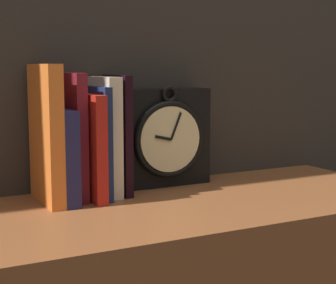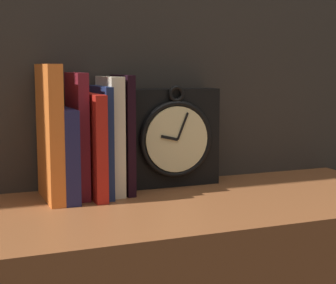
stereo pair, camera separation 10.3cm
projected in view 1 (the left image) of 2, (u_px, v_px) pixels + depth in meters
name	position (u px, v px, depth m)	size (l,w,h in m)	color
clock	(163.00, 137.00, 1.19)	(0.21, 0.08, 0.22)	black
book_slot0_orange	(46.00, 134.00, 1.04)	(0.03, 0.15, 0.26)	orange
book_slot1_navy	(61.00, 155.00, 1.05)	(0.03, 0.15, 0.18)	#202049
book_slot2_maroon	(73.00, 136.00, 1.07)	(0.02, 0.12, 0.24)	maroon
book_slot3_red	(88.00, 147.00, 1.08)	(0.02, 0.15, 0.20)	#B31E15
book_slot4_navy	(97.00, 142.00, 1.09)	(0.01, 0.14, 0.22)	navy
book_slot5_cream	(105.00, 136.00, 1.11)	(0.03, 0.12, 0.23)	beige
book_slot6_black	(118.00, 135.00, 1.12)	(0.02, 0.12, 0.24)	black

